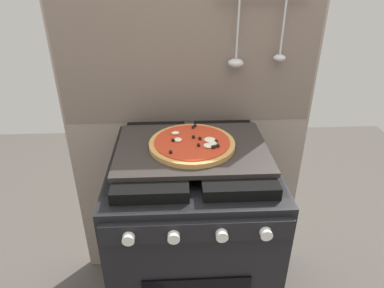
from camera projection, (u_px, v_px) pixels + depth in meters
kitchen_backsplash at (189, 136)px, 1.58m from camera, size 1.10×0.09×1.55m
stove at (192, 243)px, 1.45m from camera, size 0.60×0.64×0.90m
baking_tray at (192, 148)px, 1.23m from camera, size 0.54×0.38×0.02m
pizza_left at (191, 143)px, 1.23m from camera, size 0.31×0.31×0.03m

